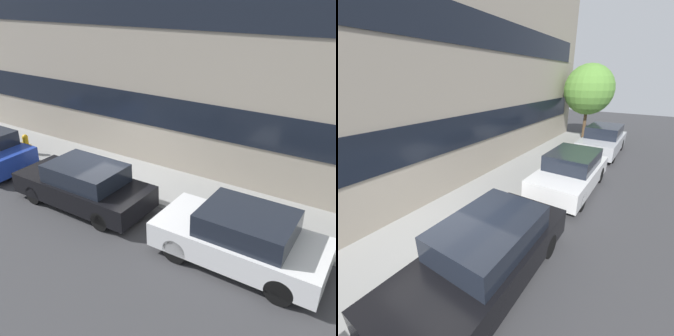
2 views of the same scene
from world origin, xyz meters
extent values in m
plane|color=#38383A|center=(0.00, 0.00, 0.00)|extent=(56.00, 56.00, 0.00)
cube|color=gray|center=(0.00, 1.14, 0.06)|extent=(28.00, 2.27, 0.13)
cube|color=gray|center=(0.00, 2.72, 4.92)|extent=(28.00, 0.90, 9.83)
cube|color=black|center=(0.00, 2.25, 2.16)|extent=(25.76, 0.04, 1.10)
cube|color=black|center=(0.00, 2.25, 5.41)|extent=(25.76, 0.04, 1.10)
cylinder|color=black|center=(-3.76, -0.27, 0.32)|extent=(0.63, 0.18, 0.63)
cube|color=black|center=(-0.03, -1.05, 0.53)|extent=(4.30, 1.72, 0.63)
cube|color=black|center=(0.15, -1.05, 1.10)|extent=(2.24, 1.51, 0.52)
cylinder|color=black|center=(-1.36, -1.82, 0.28)|extent=(0.57, 0.18, 0.57)
cylinder|color=black|center=(-1.36, -0.28, 0.28)|extent=(0.57, 0.18, 0.57)
cylinder|color=black|center=(1.31, -1.82, 0.28)|extent=(0.57, 0.18, 0.57)
cylinder|color=black|center=(1.31, -0.28, 0.28)|extent=(0.57, 0.18, 0.57)
cube|color=silver|center=(4.96, -1.05, 0.55)|extent=(4.04, 1.79, 0.64)
cube|color=black|center=(5.12, -1.05, 1.14)|extent=(2.10, 1.58, 0.55)
cylinder|color=black|center=(3.71, -1.86, 0.31)|extent=(0.63, 0.18, 0.63)
cylinder|color=black|center=(3.71, -0.24, 0.31)|extent=(0.63, 0.18, 0.63)
cylinder|color=black|center=(6.21, -1.86, 0.31)|extent=(0.63, 0.18, 0.63)
cylinder|color=black|center=(6.21, -0.24, 0.31)|extent=(0.63, 0.18, 0.63)
cylinder|color=gold|center=(-4.47, 0.42, 0.15)|extent=(0.31, 0.31, 0.04)
cylinder|color=gold|center=(-4.47, 0.42, 0.47)|extent=(0.22, 0.22, 0.59)
sphere|color=gold|center=(-4.47, 0.42, 0.81)|extent=(0.23, 0.23, 0.23)
cylinder|color=gold|center=(-4.67, 0.42, 0.53)|extent=(0.17, 0.09, 0.09)
cylinder|color=gold|center=(-4.28, 0.42, 0.53)|extent=(0.17, 0.09, 0.09)
camera|label=1|loc=(7.42, -8.03, 5.91)|focal=40.00mm
camera|label=2|loc=(-2.69, -3.32, 3.89)|focal=24.00mm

